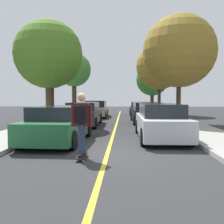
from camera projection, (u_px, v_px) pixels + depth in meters
ground at (108, 152)px, 7.79m from camera, size 80.00×80.00×0.00m
center_line at (114, 133)px, 11.78m from camera, size 0.12×39.20×0.01m
parked_car_left_nearest at (59, 125)px, 9.43m from camera, size 2.03×4.30×1.36m
parked_car_left_near at (83, 114)px, 15.12m from camera, size 1.95×4.42×1.40m
parked_car_left_far at (96, 109)px, 21.84m from camera, size 2.01×4.72×1.42m
parked_car_right_nearest at (160, 122)px, 10.18m from camera, size 1.86×4.62×1.43m
parked_car_right_near at (146, 113)px, 16.81m from camera, size 2.02×4.72×1.37m
parked_car_right_far at (140, 109)px, 24.00m from camera, size 1.94×4.20×1.28m
street_tree_left_nearest at (49, 55)px, 14.45m from camera, size 3.93×3.93×6.00m
street_tree_left_near at (74, 70)px, 21.76m from camera, size 2.94×2.94×5.45m
street_tree_right_nearest at (179, 51)px, 15.48m from camera, size 4.49×4.49×6.66m
street_tree_right_near at (160, 66)px, 24.16m from camera, size 4.52×4.52×6.84m
street_tree_right_far at (152, 80)px, 30.51m from camera, size 3.89×3.89×5.67m
streetlamp at (53, 71)px, 14.73m from camera, size 0.36×0.24×5.40m
skateboard at (82, 156)px, 6.87m from camera, size 0.22×0.84×0.10m
skateboarder at (81, 120)px, 6.78m from camera, size 0.58×0.70×1.70m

